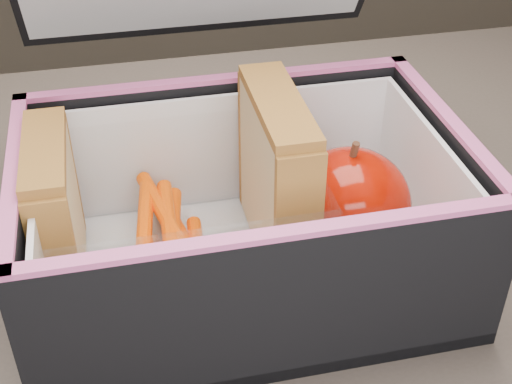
% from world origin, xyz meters
% --- Properties ---
extents(lunch_bag, '(0.28, 0.29, 0.26)m').
position_xyz_m(lunch_bag, '(-0.02, 0.04, 0.81)').
color(lunch_bag, black).
rests_on(lunch_bag, kitchen_table).
extents(plastic_tub, '(0.19, 0.13, 0.08)m').
position_xyz_m(plastic_tub, '(-0.07, 0.05, 0.80)').
color(plastic_tub, white).
rests_on(plastic_tub, lunch_bag).
extents(sandwich_left, '(0.03, 0.09, 0.10)m').
position_xyz_m(sandwich_left, '(-0.14, 0.05, 0.82)').
color(sandwich_left, tan).
rests_on(sandwich_left, plastic_tub).
extents(sandwich_right, '(0.03, 0.10, 0.12)m').
position_xyz_m(sandwich_right, '(0.00, 0.05, 0.82)').
color(sandwich_right, tan).
rests_on(sandwich_right, plastic_tub).
extents(carrot_sticks, '(0.05, 0.15, 0.03)m').
position_xyz_m(carrot_sticks, '(-0.07, 0.05, 0.78)').
color(carrot_sticks, '#FB5400').
rests_on(carrot_sticks, plastic_tub).
extents(paper_napkin, '(0.09, 0.10, 0.01)m').
position_xyz_m(paper_napkin, '(0.05, 0.03, 0.77)').
color(paper_napkin, white).
rests_on(paper_napkin, lunch_bag).
extents(red_apple, '(0.10, 0.10, 0.09)m').
position_xyz_m(red_apple, '(0.05, 0.03, 0.81)').
color(red_apple, '#910A00').
rests_on(red_apple, paper_napkin).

